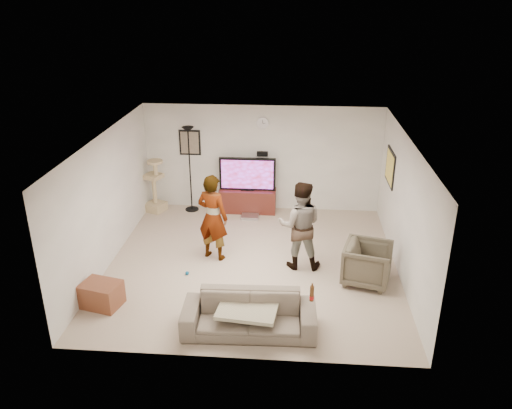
# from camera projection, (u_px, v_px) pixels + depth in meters

# --- Properties ---
(floor) EXTENTS (5.50, 5.50, 0.02)m
(floor) POSITION_uv_depth(u_px,v_px,m) (253.00, 264.00, 9.90)
(floor) COLOR tan
(floor) RESTS_ON ground
(ceiling) EXTENTS (5.50, 5.50, 0.02)m
(ceiling) POSITION_uv_depth(u_px,v_px,m) (252.00, 138.00, 8.92)
(ceiling) COLOR white
(ceiling) RESTS_ON wall_back
(wall_back) EXTENTS (5.50, 0.04, 2.50)m
(wall_back) POSITION_uv_depth(u_px,v_px,m) (262.00, 158.00, 11.93)
(wall_back) COLOR silver
(wall_back) RESTS_ON floor
(wall_front) EXTENTS (5.50, 0.04, 2.50)m
(wall_front) POSITION_uv_depth(u_px,v_px,m) (235.00, 284.00, 6.89)
(wall_front) COLOR silver
(wall_front) RESTS_ON floor
(wall_left) EXTENTS (0.04, 5.50, 2.50)m
(wall_left) POSITION_uv_depth(u_px,v_px,m) (107.00, 200.00, 9.61)
(wall_left) COLOR silver
(wall_left) RESTS_ON floor
(wall_right) EXTENTS (0.04, 5.50, 2.50)m
(wall_right) POSITION_uv_depth(u_px,v_px,m) (404.00, 209.00, 9.21)
(wall_right) COLOR silver
(wall_right) RESTS_ON floor
(wall_clock) EXTENTS (0.26, 0.04, 0.26)m
(wall_clock) POSITION_uv_depth(u_px,v_px,m) (263.00, 123.00, 11.57)
(wall_clock) COLOR white
(wall_clock) RESTS_ON wall_back
(wall_speaker) EXTENTS (0.25, 0.10, 0.10)m
(wall_speaker) POSITION_uv_depth(u_px,v_px,m) (262.00, 154.00, 11.83)
(wall_speaker) COLOR black
(wall_speaker) RESTS_ON wall_back
(picture_back) EXTENTS (0.42, 0.03, 0.52)m
(picture_back) POSITION_uv_depth(u_px,v_px,m) (190.00, 143.00, 11.90)
(picture_back) COLOR #726655
(picture_back) RESTS_ON wall_back
(picture_right) EXTENTS (0.03, 0.78, 0.62)m
(picture_right) POSITION_uv_depth(u_px,v_px,m) (390.00, 167.00, 10.58)
(picture_right) COLOR #FFD150
(picture_right) RESTS_ON wall_right
(tv_stand) EXTENTS (1.33, 0.45, 0.55)m
(tv_stand) POSITION_uv_depth(u_px,v_px,m) (248.00, 200.00, 12.11)
(tv_stand) COLOR #481B15
(tv_stand) RESTS_ON floor
(console_box) EXTENTS (0.40, 0.30, 0.07)m
(console_box) POSITION_uv_depth(u_px,v_px,m) (250.00, 217.00, 11.84)
(console_box) COLOR #BAB9C2
(console_box) RESTS_ON floor
(tv) EXTENTS (1.31, 0.08, 0.78)m
(tv) POSITION_uv_depth(u_px,v_px,m) (247.00, 174.00, 11.85)
(tv) COLOR black
(tv) RESTS_ON tv_stand
(tv_screen) EXTENTS (1.21, 0.01, 0.68)m
(tv_screen) POSITION_uv_depth(u_px,v_px,m) (247.00, 175.00, 11.81)
(tv_screen) COLOR purple
(tv_screen) RESTS_ON tv
(floor_lamp) EXTENTS (0.32, 0.32, 2.04)m
(floor_lamp) POSITION_uv_depth(u_px,v_px,m) (190.00, 170.00, 11.90)
(floor_lamp) COLOR black
(floor_lamp) RESTS_ON floor
(cat_tree) EXTENTS (0.54, 0.54, 1.29)m
(cat_tree) POSITION_uv_depth(u_px,v_px,m) (154.00, 185.00, 12.00)
(cat_tree) COLOR tan
(cat_tree) RESTS_ON floor
(person_left) EXTENTS (0.74, 0.61, 1.73)m
(person_left) POSITION_uv_depth(u_px,v_px,m) (213.00, 217.00, 9.80)
(person_left) COLOR #A4A4A4
(person_left) RESTS_ON floor
(person_right) EXTENTS (0.84, 0.66, 1.72)m
(person_right) POSITION_uv_depth(u_px,v_px,m) (300.00, 225.00, 9.49)
(person_right) COLOR #296992
(person_right) RESTS_ON floor
(sofa) EXTENTS (2.08, 0.87, 0.60)m
(sofa) POSITION_uv_depth(u_px,v_px,m) (249.00, 314.00, 7.85)
(sofa) COLOR #6B5E52
(sofa) RESTS_ON floor
(throw_blanket) EXTENTS (0.97, 0.80, 0.06)m
(throw_blanket) POSITION_uv_depth(u_px,v_px,m) (248.00, 309.00, 7.82)
(throw_blanket) COLOR #BBB190
(throw_blanket) RESTS_ON sofa
(beer_bottle) EXTENTS (0.06, 0.06, 0.25)m
(beer_bottle) POSITION_uv_depth(u_px,v_px,m) (312.00, 294.00, 7.62)
(beer_bottle) COLOR #4F2C11
(beer_bottle) RESTS_ON sofa
(armchair) EXTENTS (1.01, 0.99, 0.75)m
(armchair) POSITION_uv_depth(u_px,v_px,m) (367.00, 264.00, 9.14)
(armchair) COLOR #4F4838
(armchair) RESTS_ON floor
(side_table) EXTENTS (0.72, 0.61, 0.42)m
(side_table) POSITION_uv_depth(u_px,v_px,m) (101.00, 294.00, 8.53)
(side_table) COLOR brown
(side_table) RESTS_ON floor
(toy_ball) EXTENTS (0.07, 0.07, 0.07)m
(toy_ball) POSITION_uv_depth(u_px,v_px,m) (187.00, 273.00, 9.50)
(toy_ball) COLOR #0C5281
(toy_ball) RESTS_ON floor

